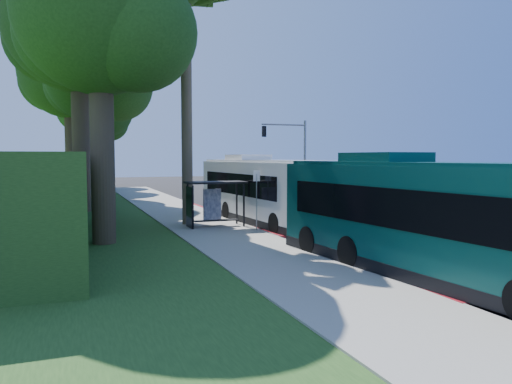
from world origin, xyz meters
name	(u,v)px	position (x,y,z in m)	size (l,w,h in m)	color
ground	(307,217)	(0.00, 0.00, 0.00)	(140.00, 140.00, 0.00)	black
sidewalk	(197,221)	(-7.30, 0.00, 0.06)	(4.50, 70.00, 0.12)	gray
red_curb	(257,228)	(-5.00, -4.00, 0.07)	(0.25, 30.00, 0.13)	maroon
grass_verge	(92,216)	(-13.00, 5.00, 0.03)	(8.00, 70.00, 0.06)	#234719
bus_shelter	(210,195)	(-7.26, -2.86, 1.81)	(3.20, 1.51, 2.55)	black
stop_sign_pole	(257,192)	(-5.40, -5.00, 2.08)	(0.35, 0.06, 3.17)	gray
traffic_signal_pole	(294,151)	(3.78, 10.00, 4.42)	(4.10, 0.30, 7.00)	gray
palm_tree	(186,0)	(-8.20, -1.50, 12.38)	(4.20, 4.20, 14.40)	#4C3F2D
tree_0	(104,22)	(-12.40, -0.02, 11.20)	(8.40, 8.00, 15.70)	#382B1E
tree_1	(80,27)	(-13.37, 7.98, 12.73)	(10.50, 10.00, 18.26)	#382B1E
tree_2	(97,79)	(-11.89, 15.98, 10.48)	(8.82, 8.40, 15.12)	#382B1E
tree_3	(70,74)	(-13.88, 23.98, 11.98)	(10.08, 9.60, 17.28)	#382B1E
tree_4	(93,106)	(-11.40, 31.98, 9.73)	(8.40, 8.00, 14.14)	#382B1E
tree_5	(98,118)	(-10.41, 39.99, 8.96)	(7.35, 7.00, 12.86)	#382B1E
tree_6	(102,21)	(-12.91, -6.01, 9.71)	(7.56, 7.20, 13.74)	#382B1E
white_bus	(262,190)	(-3.81, -1.72, 1.96)	(3.66, 13.62, 4.02)	silver
teal_bus	(428,217)	(-3.81, -16.05, 1.96)	(4.03, 13.68, 4.02)	#0A3934
pickup	(280,199)	(0.54, 5.64, 0.69)	(2.30, 4.98, 1.39)	silver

